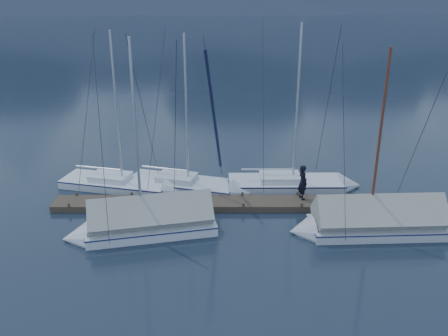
{
  "coord_description": "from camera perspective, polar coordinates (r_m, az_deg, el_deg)",
  "views": [
    {
      "loc": [
        -0.02,
        -20.72,
        11.02
      ],
      "look_at": [
        0.0,
        2.0,
        2.2
      ],
      "focal_mm": 38.0,
      "sensor_mm": 36.0,
      "label": 1
    }
  ],
  "objects": [
    {
      "name": "dock",
      "position": [
        25.21,
        -0.0,
        -4.44
      ],
      "size": [
        18.0,
        1.5,
        0.54
      ],
      "color": "#382D23",
      "rests_on": "ground"
    },
    {
      "name": "sailboat_open_right",
      "position": [
        27.86,
        9.36,
        -1.99
      ],
      "size": [
        7.69,
        3.3,
        10.15
      ],
      "color": "silver",
      "rests_on": "ground"
    },
    {
      "name": "sailboat_open_left",
      "position": [
        27.86,
        -11.11,
        -2.12
      ],
      "size": [
        7.64,
        3.8,
        9.74
      ],
      "color": "silver",
      "rests_on": "ground"
    },
    {
      "name": "person",
      "position": [
        25.34,
        9.45,
        -1.69
      ],
      "size": [
        0.65,
        0.8,
        1.89
      ],
      "primitive_type": "imported",
      "rotation": [
        0.0,
        0.0,
        1.89
      ],
      "color": "black",
      "rests_on": "dock"
    },
    {
      "name": "sailboat_covered_far",
      "position": [
        22.78,
        -10.16,
        -6.7
      ],
      "size": [
        7.39,
        3.61,
        9.96
      ],
      "color": "silver",
      "rests_on": "ground"
    },
    {
      "name": "sailboat_open_mid",
      "position": [
        27.28,
        -3.28,
        -2.26
      ],
      "size": [
        7.53,
        3.94,
        9.59
      ],
      "color": "silver",
      "rests_on": "ground"
    },
    {
      "name": "sailboat_covered_near",
      "position": [
        23.54,
        16.69,
        -6.37
      ],
      "size": [
        7.47,
        3.18,
        9.58
      ],
      "color": "silver",
      "rests_on": "ground"
    },
    {
      "name": "mooring_posts",
      "position": [
        25.11,
        -1.14,
        -3.94
      ],
      "size": [
        15.12,
        1.52,
        0.35
      ],
      "color": "#382D23",
      "rests_on": "ground"
    },
    {
      "name": "ground",
      "position": [
        23.47,
        0.0,
        -6.79
      ],
      "size": [
        1000.0,
        1000.0,
        0.0
      ],
      "primitive_type": "plane",
      "color": "black",
      "rests_on": "ground"
    }
  ]
}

